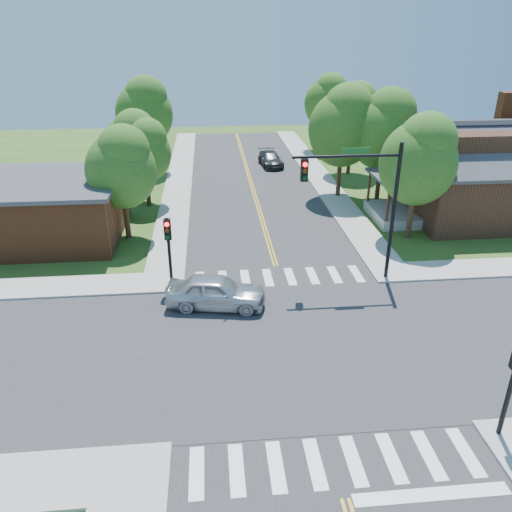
{
  "coord_description": "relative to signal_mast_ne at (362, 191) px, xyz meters",
  "views": [
    {
      "loc": [
        -3.45,
        -17.11,
        12.23
      ],
      "look_at": [
        -1.41,
        4.33,
        2.2
      ],
      "focal_mm": 35.0,
      "sensor_mm": 36.0,
      "label": 1
    }
  ],
  "objects": [
    {
      "name": "ground",
      "position": [
        -3.91,
        -5.59,
        -4.85
      ],
      "size": [
        100.0,
        100.0,
        0.0
      ],
      "primitive_type": "plane",
      "color": "#355319",
      "rests_on": "ground"
    },
    {
      "name": "road_ns",
      "position": [
        -3.91,
        -5.59,
        -4.83
      ],
      "size": [
        10.0,
        90.0,
        0.04
      ],
      "primitive_type": "cube",
      "color": "#2D2D30",
      "rests_on": "ground"
    },
    {
      "name": "road_ew",
      "position": [
        -3.91,
        -5.59,
        -4.83
      ],
      "size": [
        90.0,
        10.0,
        0.04
      ],
      "primitive_type": "cube",
      "color": "#2D2D30",
      "rests_on": "ground"
    },
    {
      "name": "intersection_patch",
      "position": [
        -3.91,
        -5.59,
        -4.85
      ],
      "size": [
        10.2,
        10.2,
        0.06
      ],
      "primitive_type": "cube",
      "color": "#2D2D30",
      "rests_on": "ground"
    },
    {
      "name": "sidewalk_ne",
      "position": [
        11.9,
        10.23,
        -4.78
      ],
      "size": [
        40.0,
        40.0,
        0.14
      ],
      "color": "#9E9B93",
      "rests_on": "ground"
    },
    {
      "name": "sidewalk_nw",
      "position": [
        -19.73,
        10.23,
        -4.78
      ],
      "size": [
        40.0,
        40.0,
        0.14
      ],
      "color": "#9E9B93",
      "rests_on": "ground"
    },
    {
      "name": "crosswalk_north",
      "position": [
        -3.91,
        0.61,
        -4.8
      ],
      "size": [
        8.85,
        2.0,
        0.01
      ],
      "color": "white",
      "rests_on": "ground"
    },
    {
      "name": "crosswalk_south",
      "position": [
        -3.91,
        -11.79,
        -4.8
      ],
      "size": [
        8.85,
        2.0,
        0.01
      ],
      "color": "white",
      "rests_on": "ground"
    },
    {
      "name": "centerline",
      "position": [
        -3.91,
        -5.59,
        -4.8
      ],
      "size": [
        0.3,
        90.0,
        0.01
      ],
      "color": "gold",
      "rests_on": "ground"
    },
    {
      "name": "stop_bar",
      "position": [
        -1.41,
        -13.19,
        -4.85
      ],
      "size": [
        4.6,
        0.45,
        0.09
      ],
      "primitive_type": "cube",
      "color": "white",
      "rests_on": "ground"
    },
    {
      "name": "signal_mast_ne",
      "position": [
        0.0,
        0.0,
        0.0
      ],
      "size": [
        5.3,
        0.42,
        7.2
      ],
      "color": "black",
      "rests_on": "ground"
    },
    {
      "name": "signal_pole_nw",
      "position": [
        -9.51,
        -0.01,
        -2.19
      ],
      "size": [
        0.34,
        0.42,
        3.8
      ],
      "color": "black",
      "rests_on": "ground"
    },
    {
      "name": "house_ne",
      "position": [
        11.19,
        8.65,
        -1.52
      ],
      "size": [
        13.05,
        8.8,
        7.11
      ],
      "color": "#351D12",
      "rests_on": "ground"
    },
    {
      "name": "building_nw",
      "position": [
        -18.11,
        7.61,
        -2.97
      ],
      "size": [
        10.4,
        8.4,
        3.73
      ],
      "color": "brown",
      "rests_on": "ground"
    },
    {
      "name": "tree_e_a",
      "position": [
        5.02,
        5.29,
        0.26
      ],
      "size": [
        4.59,
        4.36,
        7.8
      ],
      "color": "#382314",
      "rests_on": "ground"
    },
    {
      "name": "tree_e_b",
      "position": [
        5.4,
        12.75,
        0.63
      ],
      "size": [
        4.92,
        4.68,
        8.37
      ],
      "color": "#382314",
      "rests_on": "ground"
    },
    {
      "name": "tree_e_c",
      "position": [
        5.12,
        20.16,
        0.39
      ],
      "size": [
        4.71,
        4.47,
        8.0
      ],
      "color": "#382314",
      "rests_on": "ground"
    },
    {
      "name": "tree_e_d",
      "position": [
        5.05,
        29.66,
        0.33
      ],
      "size": [
        4.65,
        4.42,
        7.9
      ],
      "color": "#382314",
      "rests_on": "ground"
    },
    {
      "name": "tree_w_a",
      "position": [
        -12.53,
        6.88,
        -0.19
      ],
      "size": [
        4.18,
        3.97,
        7.11
      ],
      "color": "#382314",
      "rests_on": "ground"
    },
    {
      "name": "tree_w_b",
      "position": [
        -12.79,
        13.87,
        -0.31
      ],
      "size": [
        4.08,
        3.87,
        6.93
      ],
      "color": "#382314",
      "rests_on": "ground"
    },
    {
      "name": "tree_w_c",
      "position": [
        -12.78,
        22.62,
        0.67
      ],
      "size": [
        4.96,
        4.71,
        8.42
      ],
      "color": "#382314",
      "rests_on": "ground"
    },
    {
      "name": "tree_w_d",
      "position": [
        -12.63,
        30.96,
        -0.95
      ],
      "size": [
        3.5,
        3.33,
        5.96
      ],
      "color": "#382314",
      "rests_on": "ground"
    },
    {
      "name": "tree_house",
      "position": [
        2.58,
        13.72,
        0.76
      ],
      "size": [
        5.04,
        4.78,
        8.56
      ],
      "color": "#382314",
      "rests_on": "ground"
    },
    {
      "name": "tree_bldg",
      "position": [
        -11.87,
        13.04,
        -0.63
      ],
      "size": [
        3.79,
        3.6,
        6.44
      ],
      "color": "#382314",
      "rests_on": "ground"
    },
    {
      "name": "car_silver",
      "position": [
        -7.3,
        -2.09,
        -4.05
      ],
      "size": [
        3.48,
        5.31,
        1.59
      ],
      "primitive_type": "imported",
      "rotation": [
        0.0,
        0.0,
        1.4
      ],
      "color": "silver",
      "rests_on": "ground"
    },
    {
      "name": "car_dgrey",
      "position": [
        -1.59,
        23.47,
        -4.21
      ],
      "size": [
        2.69,
        4.8,
        1.29
      ],
      "primitive_type": "imported",
      "rotation": [
        0.0,
        0.0,
        0.1
      ],
      "color": "#282B2D",
      "rests_on": "ground"
    }
  ]
}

